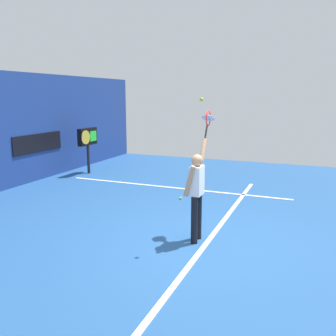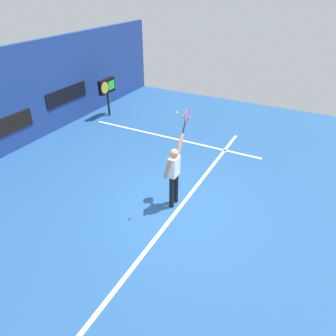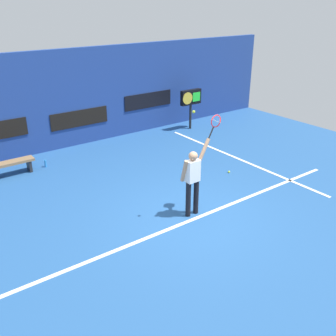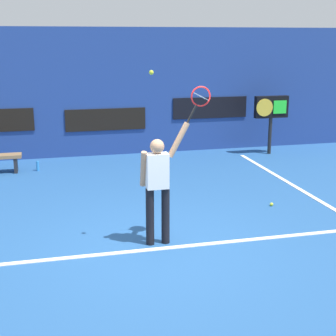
{
  "view_description": "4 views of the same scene",
  "coord_description": "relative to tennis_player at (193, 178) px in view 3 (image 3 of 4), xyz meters",
  "views": [
    {
      "loc": [
        -6.31,
        -1.94,
        2.77
      ],
      "look_at": [
        -0.15,
        0.59,
        1.43
      ],
      "focal_mm": 38.92,
      "sensor_mm": 36.0,
      "label": 1
    },
    {
      "loc": [
        -6.12,
        -2.97,
        5.32
      ],
      "look_at": [
        0.05,
        0.26,
        1.08
      ],
      "focal_mm": 33.57,
      "sensor_mm": 36.0,
      "label": 2
    },
    {
      "loc": [
        -5.51,
        -6.43,
        4.99
      ],
      "look_at": [
        -0.37,
        0.55,
        1.2
      ],
      "focal_mm": 41.54,
      "sensor_mm": 36.0,
      "label": 3
    },
    {
      "loc": [
        -1.59,
        -7.18,
        3.17
      ],
      "look_at": [
        0.32,
        0.61,
        1.09
      ],
      "focal_mm": 53.64,
      "sensor_mm": 36.0,
      "label": 4
    }
  ],
  "objects": [
    {
      "name": "tennis_ball",
      "position": [
        -0.11,
        -0.1,
        1.68
      ],
      "size": [
        0.07,
        0.07,
        0.07
      ],
      "primitive_type": "sphere",
      "color": "#CCE033"
    },
    {
      "name": "sponsor_banner_starboard",
      "position": [
        2.97,
        6.38,
        0.22
      ],
      "size": [
        2.2,
        0.03,
        0.6
      ],
      "primitive_type": "cube",
      "color": "black"
    },
    {
      "name": "court_baseline",
      "position": [
        -0.03,
        -0.23,
        -1.0
      ],
      "size": [
        10.0,
        0.1,
        0.01
      ],
      "primitive_type": "cube",
      "color": "white",
      "rests_on": "ground_plane"
    },
    {
      "name": "tennis_racket",
      "position": [
        0.66,
        -0.0,
        1.28
      ],
      "size": [
        0.44,
        0.27,
        0.61
      ],
      "color": "black"
    },
    {
      "name": "tennis_player",
      "position": [
        0.0,
        0.0,
        0.0
      ],
      "size": [
        0.76,
        0.31,
        1.94
      ],
      "color": "black",
      "rests_on": "ground_plane"
    },
    {
      "name": "court_bench",
      "position": [
        -2.95,
        5.1,
        -0.67
      ],
      "size": [
        1.4,
        0.36,
        0.45
      ],
      "color": "olive",
      "rests_on": "ground_plane"
    },
    {
      "name": "ground_plane",
      "position": [
        -0.03,
        -0.07,
        -1.01
      ],
      "size": [
        18.0,
        18.0,
        0.0
      ],
      "primitive_type": "plane",
      "color": "#23518C"
    },
    {
      "name": "scoreboard_clock",
      "position": [
        4.45,
        5.48,
        0.25
      ],
      "size": [
        0.96,
        0.2,
        1.62
      ],
      "color": "black",
      "rests_on": "ground_plane"
    },
    {
      "name": "water_bottle",
      "position": [
        -1.89,
        5.1,
        -0.89
      ],
      "size": [
        0.07,
        0.07,
        0.24
      ],
      "primitive_type": "cylinder",
      "color": "#338CD8",
      "rests_on": "ground_plane"
    },
    {
      "name": "court_sideline",
      "position": [
        3.61,
        1.93,
        -1.0
      ],
      "size": [
        0.1,
        7.0,
        0.01
      ],
      "primitive_type": "cube",
      "color": "white",
      "rests_on": "ground_plane"
    },
    {
      "name": "back_wall",
      "position": [
        -0.03,
        6.5,
        0.72
      ],
      "size": [
        18.0,
        0.2,
        3.46
      ],
      "primitive_type": "cube",
      "color": "navy",
      "rests_on": "ground_plane"
    },
    {
      "name": "spare_ball",
      "position": [
        2.55,
        1.26,
        -0.98
      ],
      "size": [
        0.07,
        0.07,
        0.07
      ],
      "primitive_type": "sphere",
      "color": "#CCE033",
      "rests_on": "ground_plane"
    },
    {
      "name": "sponsor_banner_center",
      "position": [
        -0.03,
        6.38,
        -0.01
      ],
      "size": [
        2.2,
        0.03,
        0.6
      ],
      "primitive_type": "cube",
      "color": "black"
    }
  ]
}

